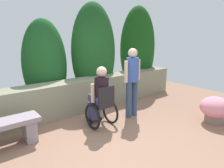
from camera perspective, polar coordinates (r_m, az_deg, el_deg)
ground_plane at (r=3.87m, az=-0.73°, el=-16.44°), size 10.32×10.32×0.00m
stone_retaining_wall at (r=5.14m, az=-13.31°, el=-3.98°), size 7.53×0.57×0.83m
hedge_backdrop at (r=5.62m, az=-14.32°, el=7.69°), size 7.44×1.11×2.94m
person_in_wheelchair at (r=4.30m, az=-3.35°, el=-4.24°), size 0.53×0.66×1.33m
person_standing_companion at (r=4.73m, az=5.81°, el=1.67°), size 0.49×0.30×1.67m
flower_pot_purple_near at (r=5.11m, az=27.60°, el=-6.38°), size 0.68×0.68×0.60m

